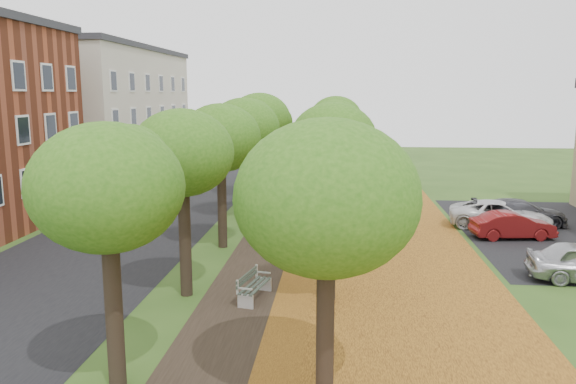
% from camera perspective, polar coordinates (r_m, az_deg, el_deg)
% --- Properties ---
extents(street_asphalt, '(8.00, 70.00, 0.01)m').
position_cam_1_polar(street_asphalt, '(29.38, -15.61, -3.56)').
color(street_asphalt, black).
rests_on(street_asphalt, ground).
extents(footpath, '(3.20, 70.00, 0.01)m').
position_cam_1_polar(footpath, '(27.65, -0.88, -4.03)').
color(footpath, black).
rests_on(footpath, ground).
extents(leaf_verge, '(7.50, 70.00, 0.01)m').
position_cam_1_polar(leaf_verge, '(27.59, 9.53, -4.20)').
color(leaf_verge, '#B87522').
rests_on(leaf_verge, ground).
extents(parking_lot, '(9.00, 16.00, 0.01)m').
position_cam_1_polar(parking_lot, '(30.41, 25.60, -3.73)').
color(parking_lot, black).
rests_on(parking_lot, ground).
extents(tree_row_west, '(3.60, 33.60, 6.12)m').
position_cam_1_polar(tree_row_west, '(27.23, -5.53, 5.41)').
color(tree_row_west, black).
rests_on(tree_row_west, ground).
extents(tree_row_east, '(3.60, 33.60, 6.12)m').
position_cam_1_polar(tree_row_east, '(26.76, 4.66, 5.35)').
color(tree_row_east, black).
rests_on(tree_row_east, ground).
extents(building_cream, '(10.30, 20.30, 10.40)m').
position_cam_1_polar(building_cream, '(48.90, -18.95, 7.73)').
color(building_cream, beige).
rests_on(building_cream, ground).
extents(bench, '(0.93, 1.94, 0.88)m').
position_cam_1_polar(bench, '(18.77, -3.54, -9.48)').
color(bench, '#2C382D').
rests_on(bench, ground).
extents(car_red, '(3.90, 1.77, 1.24)m').
position_cam_1_polar(car_red, '(28.27, 21.85, -3.17)').
color(car_red, maroon).
rests_on(car_red, ground).
extents(car_grey, '(4.70, 2.05, 1.34)m').
position_cam_1_polar(car_grey, '(31.16, 22.49, -1.93)').
color(car_grey, '#333438').
rests_on(car_grey, ground).
extents(car_white, '(5.30, 3.28, 1.37)m').
position_cam_1_polar(car_white, '(30.20, 20.75, -2.16)').
color(car_white, silver).
rests_on(car_white, ground).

